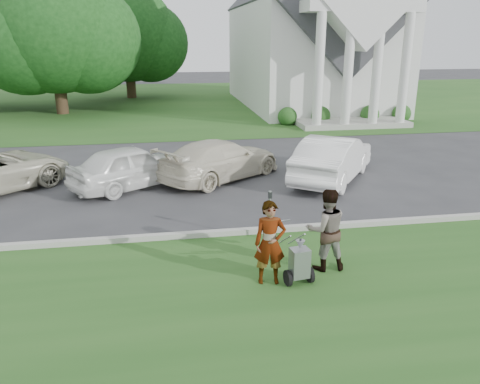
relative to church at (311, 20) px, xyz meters
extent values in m
plane|color=#333335|center=(-9.00, -23.11, -5.94)|extent=(120.00, 120.00, 0.00)
cube|color=#234F1B|center=(-9.00, -26.11, -5.93)|extent=(80.00, 7.00, 0.01)
cube|color=#234F1B|center=(-9.00, 3.89, -5.93)|extent=(80.00, 30.00, 0.01)
cube|color=#9E9E93|center=(-9.00, -22.56, -5.86)|extent=(80.00, 0.18, 0.15)
cube|color=white|center=(0.00, 0.89, -2.44)|extent=(9.00, 16.00, 7.00)
cube|color=#38383D|center=(0.00, 0.89, 1.06)|extent=(9.19, 17.00, 9.19)
cube|color=#9E9E93|center=(0.00, -8.31, -5.79)|extent=(6.20, 2.60, 0.30)
cylinder|color=white|center=(-2.40, -9.31, -2.94)|extent=(0.50, 0.50, 6.00)
cylinder|color=white|center=(-0.80, -9.31, -2.94)|extent=(0.50, 0.50, 6.00)
cylinder|color=white|center=(0.80, -9.31, -2.94)|extent=(0.50, 0.50, 6.00)
cylinder|color=white|center=(2.40, -9.31, -2.94)|extent=(0.50, 0.50, 6.00)
cube|color=white|center=(0.00, -8.51, 0.36)|extent=(6.20, 2.00, 0.60)
cube|color=white|center=(0.00, -8.51, 0.66)|extent=(5.09, 2.20, 5.09)
sphere|color=#1E4C19|center=(-3.50, -7.41, -5.49)|extent=(1.10, 1.10, 1.10)
sphere|color=#1E4C19|center=(-1.50, -7.41, -5.49)|extent=(1.10, 1.10, 1.10)
sphere|color=#1E4C19|center=(1.50, -7.41, -5.49)|extent=(1.10, 1.10, 1.10)
sphere|color=#1E4C19|center=(3.50, -7.41, -5.49)|extent=(1.10, 1.10, 1.10)
cylinder|color=#332316|center=(-17.00, -1.11, -4.34)|extent=(0.76, 0.76, 3.20)
sphere|color=#133E13|center=(-17.00, -1.11, -0.43)|extent=(8.40, 8.40, 8.40)
sphere|color=#133E13|center=(-15.11, -0.81, -1.27)|extent=(6.89, 6.89, 6.89)
sphere|color=#133E13|center=(-18.68, -1.41, -1.06)|extent=(7.22, 7.22, 7.22)
sphere|color=#133E13|center=(-20.93, 2.19, -0.73)|extent=(7.54, 7.54, 7.54)
cylinder|color=#332316|center=(-13.00, 6.89, -4.44)|extent=(0.76, 0.76, 3.00)
sphere|color=#133E13|center=(-13.00, 6.89, -0.85)|extent=(7.60, 7.60, 7.60)
sphere|color=#133E13|center=(-11.29, 7.19, -1.61)|extent=(6.23, 6.23, 6.23)
sphere|color=#133E13|center=(-14.52, 6.59, -1.42)|extent=(6.54, 6.54, 6.54)
cylinder|color=black|center=(-8.21, -25.25, -5.77)|extent=(0.12, 0.34, 0.33)
cylinder|color=black|center=(-7.73, -25.18, -5.77)|extent=(0.12, 0.34, 0.33)
cylinder|color=#2D2D33|center=(-7.97, -25.22, -5.77)|extent=(0.55, 0.12, 0.04)
cube|color=#93969B|center=(-7.97, -25.22, -5.47)|extent=(0.40, 0.35, 0.61)
cone|color=#93969B|center=(-7.97, -25.22, -5.07)|extent=(0.21, 0.21, 0.18)
cylinder|color=#2D2D33|center=(-7.97, -25.22, -4.98)|extent=(0.04, 0.04, 0.07)
cylinder|color=#93969B|center=(-8.20, -24.72, -5.20)|extent=(0.15, 0.81, 0.58)
cylinder|color=#93969B|center=(-7.89, -24.67, -5.20)|extent=(0.15, 0.81, 0.58)
cylinder|color=#93969B|center=(-8.10, -24.30, -4.92)|extent=(0.35, 0.08, 0.03)
imported|color=#999999|center=(-8.55, -25.07, -5.07)|extent=(0.68, 0.49, 1.73)
imported|color=#999999|center=(-7.25, -24.67, -5.04)|extent=(0.88, 0.69, 1.79)
cylinder|color=#93969B|center=(-8.09, -23.02, -5.39)|extent=(0.04, 0.04, 1.10)
cube|color=#2D2D33|center=(-8.09, -23.02, -4.76)|extent=(0.09, 0.06, 0.17)
cylinder|color=#93969B|center=(-8.09, -23.02, -4.68)|extent=(0.08, 0.08, 0.03)
imported|color=white|center=(-11.61, -18.05, -5.23)|extent=(4.41, 3.72, 1.42)
imported|color=beige|center=(-8.61, -17.55, -5.25)|extent=(4.98, 4.43, 1.39)
imported|color=white|center=(-4.78, -18.33, -5.16)|extent=(4.13, 4.81, 1.56)
camera|label=1|loc=(-10.51, -33.34, -1.19)|focal=35.00mm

